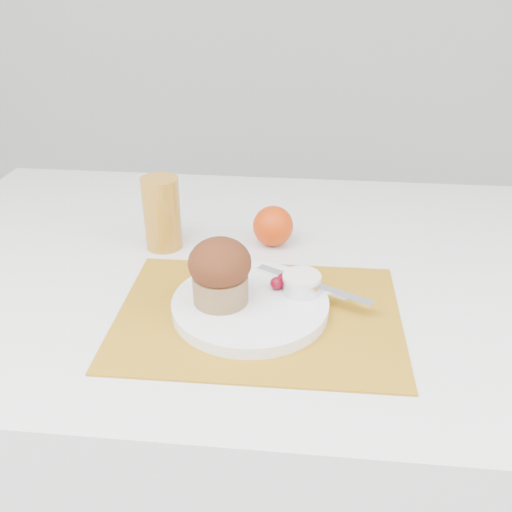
# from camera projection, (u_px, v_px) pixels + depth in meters

# --- Properties ---
(table) EXTENTS (1.20, 0.80, 0.75)m
(table) POSITION_uv_depth(u_px,v_px,m) (248.00, 426.00, 1.14)
(table) COLOR white
(table) RESTS_ON ground
(placemat) EXTENTS (0.41, 0.30, 0.00)m
(placemat) POSITION_uv_depth(u_px,v_px,m) (259.00, 315.00, 0.82)
(placemat) COLOR #B47B19
(placemat) RESTS_ON table
(plate) EXTENTS (0.26, 0.26, 0.02)m
(plate) POSITION_uv_depth(u_px,v_px,m) (250.00, 305.00, 0.82)
(plate) COLOR white
(plate) RESTS_ON placemat
(ramekin) EXTENTS (0.06, 0.06, 0.02)m
(ramekin) POSITION_uv_depth(u_px,v_px,m) (302.00, 284.00, 0.83)
(ramekin) COLOR silver
(ramekin) RESTS_ON plate
(cream) EXTENTS (0.06, 0.06, 0.01)m
(cream) POSITION_uv_depth(u_px,v_px,m) (302.00, 277.00, 0.83)
(cream) COLOR white
(cream) RESTS_ON ramekin
(raspberry_near) EXTENTS (0.02, 0.02, 0.02)m
(raspberry_near) POSITION_uv_depth(u_px,v_px,m) (277.00, 283.00, 0.84)
(raspberry_near) COLOR #580210
(raspberry_near) RESTS_ON plate
(raspberry_far) EXTENTS (0.02, 0.02, 0.02)m
(raspberry_far) POSITION_uv_depth(u_px,v_px,m) (284.00, 279.00, 0.85)
(raspberry_far) COLOR #58020C
(raspberry_far) RESTS_ON plate
(butter_knife) EXTENTS (0.18, 0.10, 0.00)m
(butter_knife) POSITION_uv_depth(u_px,v_px,m) (313.00, 285.00, 0.85)
(butter_knife) COLOR white
(butter_knife) RESTS_ON plate
(orange) EXTENTS (0.07, 0.07, 0.07)m
(orange) POSITION_uv_depth(u_px,v_px,m) (273.00, 226.00, 1.00)
(orange) COLOR #D63B07
(orange) RESTS_ON table
(juice_glass) EXTENTS (0.08, 0.08, 0.13)m
(juice_glass) POSITION_uv_depth(u_px,v_px,m) (162.00, 213.00, 0.98)
(juice_glass) COLOR #BB7E23
(juice_glass) RESTS_ON table
(muffin) EXTENTS (0.09, 0.09, 0.10)m
(muffin) POSITION_uv_depth(u_px,v_px,m) (220.00, 271.00, 0.79)
(muffin) COLOR olive
(muffin) RESTS_ON plate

